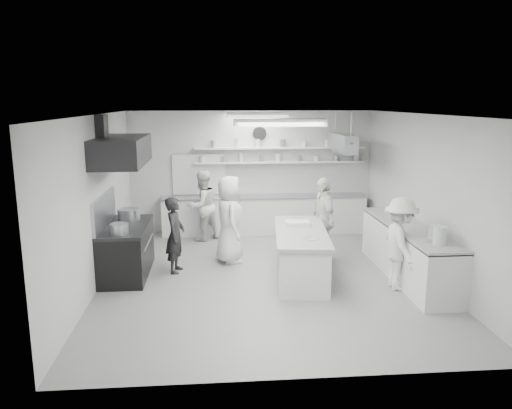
{
  "coord_description": "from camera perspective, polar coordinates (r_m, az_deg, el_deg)",
  "views": [
    {
      "loc": [
        -0.94,
        -8.82,
        3.25
      ],
      "look_at": [
        -0.13,
        0.6,
        1.27
      ],
      "focal_mm": 35.03,
      "sensor_mm": 36.0,
      "label": 1
    }
  ],
  "objects": [
    {
      "name": "shelf_upper",
      "position": [
        12.35,
        2.76,
        6.47
      ],
      "size": [
        4.2,
        0.26,
        0.04
      ],
      "primitive_type": "cube",
      "color": "silver",
      "rests_on": "wall_back"
    },
    {
      "name": "wall_right",
      "position": [
        9.81,
        18.85,
        0.92
      ],
      "size": [
        0.04,
        7.0,
        3.0
      ],
      "primitive_type": "cube",
      "color": "#BDBDBD",
      "rests_on": "floor"
    },
    {
      "name": "right_counter",
      "position": [
        9.74,
        17.02,
        -5.28
      ],
      "size": [
        0.74,
        3.3,
        0.94
      ],
      "primitive_type": "cube",
      "color": "silver",
      "rests_on": "floor"
    },
    {
      "name": "prep_island",
      "position": [
        9.37,
        5.12,
        -5.78
      ],
      "size": [
        1.09,
        2.37,
        0.85
      ],
      "primitive_type": "cube",
      "rotation": [
        0.0,
        0.0,
        -0.11
      ],
      "color": "silver",
      "rests_on": "floor"
    },
    {
      "name": "pass_through_window",
      "position": [
        12.43,
        -6.53,
        3.43
      ],
      "size": [
        1.3,
        0.04,
        1.0
      ],
      "primitive_type": "cube",
      "color": "black",
      "rests_on": "wall_back"
    },
    {
      "name": "cook_right",
      "position": [
        9.0,
        16.14,
        -4.34
      ],
      "size": [
        0.62,
        1.06,
        1.63
      ],
      "primitive_type": "imported",
      "rotation": [
        0.0,
        0.0,
        1.56
      ],
      "color": "silver",
      "rests_on": "floor"
    },
    {
      "name": "shelf_lower",
      "position": [
        12.39,
        2.74,
        4.86
      ],
      "size": [
        4.2,
        0.26,
        0.04
      ],
      "primitive_type": "cube",
      "color": "silver",
      "rests_on": "wall_back"
    },
    {
      "name": "cook_island_right",
      "position": [
        10.31,
        7.67,
        -1.67
      ],
      "size": [
        0.55,
        1.05,
        1.72
      ],
      "primitive_type": "imported",
      "rotation": [
        0.0,
        0.0,
        -1.44
      ],
      "color": "silver",
      "rests_on": "floor"
    },
    {
      "name": "wall_clock",
      "position": [
        12.36,
        0.4,
        8.12
      ],
      "size": [
        0.32,
        0.05,
        0.32
      ],
      "primitive_type": "cylinder",
      "rotation": [
        1.57,
        0.0,
        0.0
      ],
      "color": "silver",
      "rests_on": "wall_back"
    },
    {
      "name": "cook_back",
      "position": [
        11.76,
        -6.16,
        -0.13
      ],
      "size": [
        1.02,
        0.99,
        1.65
      ],
      "primitive_type": "imported",
      "rotation": [
        0.0,
        0.0,
        -2.47
      ],
      "color": "silver",
      "rests_on": "floor"
    },
    {
      "name": "back_counter",
      "position": [
        12.4,
        0.96,
        -1.18
      ],
      "size": [
        5.0,
        0.6,
        0.92
      ],
      "primitive_type": "cube",
      "color": "silver",
      "rests_on": "floor"
    },
    {
      "name": "bowl_island_a",
      "position": [
        8.72,
        6.43,
        -4.05
      ],
      "size": [
        0.26,
        0.26,
        0.06
      ],
      "primitive_type": "imported",
      "rotation": [
        0.0,
        0.0,
        0.1
      ],
      "color": "#A4A8AE",
      "rests_on": "prep_island"
    },
    {
      "name": "bowl_island_b",
      "position": [
        8.65,
        6.05,
        -4.15
      ],
      "size": [
        0.22,
        0.22,
        0.06
      ],
      "primitive_type": "imported",
      "rotation": [
        0.0,
        0.0,
        0.11
      ],
      "color": "silver",
      "rests_on": "prep_island"
    },
    {
      "name": "cook_island_left",
      "position": [
        10.11,
        -3.07,
        -1.71
      ],
      "size": [
        0.68,
        0.94,
        1.77
      ],
      "primitive_type": "imported",
      "rotation": [
        0.0,
        0.0,
        1.71
      ],
      "color": "silver",
      "rests_on": "floor"
    },
    {
      "name": "light_fixture_rear",
      "position": [
        10.66,
        0.15,
        10.17
      ],
      "size": [
        1.3,
        0.25,
        0.1
      ],
      "primitive_type": "cube",
      "color": "silver",
      "rests_on": "ceiling"
    },
    {
      "name": "ceiling",
      "position": [
        8.87,
        1.19,
        10.28
      ],
      "size": [
        6.0,
        7.0,
        0.02
      ],
      "primitive_type": "cube",
      "color": "white",
      "rests_on": "wall_back"
    },
    {
      "name": "bowl_right",
      "position": [
        8.73,
        19.03,
        -3.98
      ],
      "size": [
        0.25,
        0.25,
        0.05
      ],
      "primitive_type": "imported",
      "rotation": [
        0.0,
        0.0,
        -0.15
      ],
      "color": "silver",
      "rests_on": "right_counter"
    },
    {
      "name": "stove_pot",
      "position": [
        10.04,
        -14.31,
        -1.23
      ],
      "size": [
        0.43,
        0.43,
        0.27
      ],
      "primitive_type": "cylinder",
      "color": "#A4A8AE",
      "rests_on": "stove"
    },
    {
      "name": "wall_back",
      "position": [
        12.48,
        -0.54,
        3.77
      ],
      "size": [
        6.0,
        0.04,
        3.0
      ],
      "primitive_type": "cube",
      "color": "#BDBDBD",
      "rests_on": "floor"
    },
    {
      "name": "wall_front",
      "position": [
        5.67,
        4.89,
        -6.16
      ],
      "size": [
        6.0,
        0.04,
        3.0
      ],
      "primitive_type": "cube",
      "color": "#BDBDBD",
      "rests_on": "floor"
    },
    {
      "name": "cook_stove",
      "position": [
        9.64,
        -9.22,
        -3.45
      ],
      "size": [
        0.44,
        0.59,
        1.47
      ],
      "primitive_type": "imported",
      "rotation": [
        0.0,
        0.0,
        1.4
      ],
      "color": "black",
      "rests_on": "floor"
    },
    {
      "name": "pot_rack",
      "position": [
        11.63,
        9.82,
        6.98
      ],
      "size": [
        0.3,
        1.6,
        0.4
      ],
      "primitive_type": "cube",
      "color": "#A4A8AE",
      "rests_on": "ceiling"
    },
    {
      "name": "light_fixture_front",
      "position": [
        7.09,
        2.75,
        9.32
      ],
      "size": [
        1.3,
        0.25,
        0.1
      ],
      "primitive_type": "cube",
      "color": "silver",
      "rests_on": "ceiling"
    },
    {
      "name": "stove",
      "position": [
        9.77,
        -14.54,
        -5.2
      ],
      "size": [
        0.8,
        1.8,
        0.9
      ],
      "primitive_type": "cube",
      "color": "black",
      "rests_on": "floor"
    },
    {
      "name": "floor",
      "position": [
        9.45,
        1.11,
        -8.35
      ],
      "size": [
        6.0,
        7.0,
        0.02
      ],
      "primitive_type": "cube",
      "color": "#989898",
      "rests_on": "ground"
    },
    {
      "name": "wall_left",
      "position": [
        9.22,
        -17.73,
        0.33
      ],
      "size": [
        0.04,
        7.0,
        3.0
      ],
      "primitive_type": "cube",
      "color": "#BDBDBD",
      "rests_on": "floor"
    },
    {
      "name": "exhaust_hood",
      "position": [
        9.41,
        -15.13,
        5.94
      ],
      "size": [
        0.85,
        2.0,
        0.5
      ],
      "primitive_type": "cube",
      "color": "black",
      "rests_on": "wall_left"
    }
  ]
}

